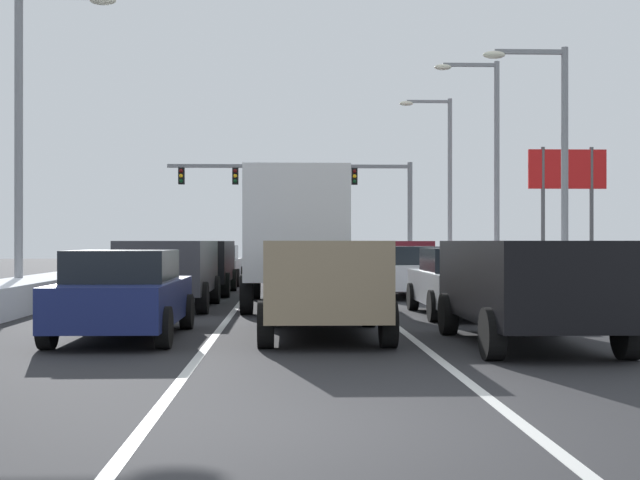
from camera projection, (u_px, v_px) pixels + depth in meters
name	position (u px, v px, depth m)	size (l,w,h in m)	color
ground_plane	(303.00, 300.00, 24.91)	(120.00, 120.00, 0.00)	#28282B
lane_stripe_between_right_lane_and_center_lane	(352.00, 291.00, 29.25)	(0.14, 47.12, 0.01)	silver
lane_stripe_between_center_lane_and_left_lane	(249.00, 292.00, 29.13)	(0.14, 47.12, 0.01)	silver
snow_bank_right_shoulder	(511.00, 283.00, 29.44)	(1.83, 47.12, 0.56)	white
snow_bank_left_shoulder	(86.00, 281.00, 28.93)	(1.60, 47.12, 0.70)	white
suv_black_right_lane_nearest	(527.00, 282.00, 14.06)	(2.16, 4.90, 1.67)	black
sedan_silver_right_lane_second	(463.00, 281.00, 19.76)	(2.00, 4.50, 1.51)	#B7BABF
sedan_white_right_lane_third	(408.00, 271.00, 26.46)	(2.00, 4.50, 1.51)	silver
suv_maroon_right_lane_fourth	(398.00, 259.00, 32.53)	(2.16, 4.90, 1.67)	maroon
suv_tan_center_lane_nearest	(323.00, 278.00, 15.47)	(2.16, 4.90, 1.67)	#937F60
box_truck_center_lane_second	(295.00, 232.00, 22.53)	(2.53, 7.20, 3.36)	#1E5633
sedan_red_center_lane_third	(296.00, 267.00, 30.50)	(2.00, 4.50, 1.51)	maroon
sedan_gray_center_lane_fourth	(296.00, 262.00, 37.41)	(2.00, 4.50, 1.51)	slate
sedan_navy_left_lane_nearest	(124.00, 294.00, 15.13)	(2.00, 4.50, 1.51)	navy
suv_charcoal_left_lane_second	(170.00, 267.00, 21.82)	(2.16, 4.90, 1.67)	#38383D
suv_black_left_lane_third	(199.00, 262.00, 27.73)	(2.16, 4.90, 1.67)	black
sedan_silver_left_lane_fourth	(215.00, 265.00, 33.71)	(2.00, 4.50, 1.51)	#B7BABF
traffic_light_gantry	(318.00, 185.00, 50.63)	(14.00, 0.47, 6.20)	slate
street_lamp_right_near	(552.00, 145.00, 27.34)	(2.66, 0.36, 7.66)	gray
street_lamp_right_mid	(489.00, 151.00, 35.90)	(2.66, 0.36, 8.96)	gray
street_lamp_right_far	(443.00, 170.00, 44.45)	(2.66, 0.36, 8.82)	gray
street_lamp_left_mid	(32.00, 117.00, 23.34)	(2.66, 0.36, 8.28)	gray
roadside_sign_right	(567.00, 183.00, 36.06)	(3.20, 0.16, 5.50)	#59595B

